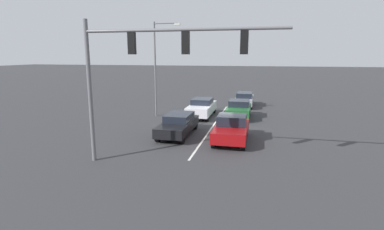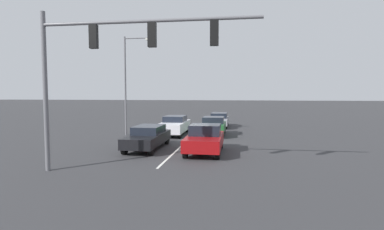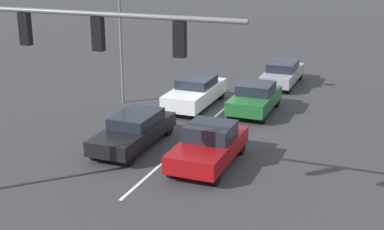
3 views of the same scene
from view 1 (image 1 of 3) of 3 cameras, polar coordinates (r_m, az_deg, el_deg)
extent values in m
plane|color=#333335|center=(24.40, 4.97, -0.74)|extent=(240.00, 240.00, 0.00)
cube|color=silver|center=(22.45, 4.24, -1.79)|extent=(0.12, 16.05, 0.01)
cube|color=black|center=(19.33, -2.69, -2.08)|extent=(1.76, 4.72, 0.59)
cube|color=black|center=(19.49, -2.47, -0.39)|extent=(1.55, 2.31, 0.46)
cube|color=red|center=(21.34, 0.59, -0.38)|extent=(0.24, 0.06, 0.12)
cube|color=red|center=(21.64, -2.59, -0.23)|extent=(0.24, 0.06, 0.12)
cylinder|color=black|center=(17.54, -1.91, -4.47)|extent=(0.22, 0.64, 0.64)
cylinder|color=black|center=(17.97, -6.54, -4.15)|extent=(0.22, 0.64, 0.64)
cylinder|color=black|center=(20.91, 0.63, -1.86)|extent=(0.22, 0.64, 0.64)
cylinder|color=black|center=(21.27, -3.31, -1.65)|extent=(0.22, 0.64, 0.64)
cube|color=maroon|center=(18.05, 7.49, -2.98)|extent=(1.91, 4.27, 0.64)
cube|color=black|center=(18.14, 7.62, -0.92)|extent=(1.68, 1.64, 0.58)
cube|color=red|center=(20.00, 10.01, -1.17)|extent=(0.24, 0.06, 0.12)
cube|color=red|center=(20.11, 6.21, -1.00)|extent=(0.24, 0.06, 0.12)
cylinder|color=black|center=(16.59, 9.77, -5.49)|extent=(0.22, 0.68, 0.68)
cylinder|color=black|center=(16.75, 4.12, -5.19)|extent=(0.22, 0.68, 0.68)
cylinder|color=black|center=(19.57, 10.32, -2.91)|extent=(0.22, 0.68, 0.68)
cylinder|color=black|center=(19.71, 5.54, -2.68)|extent=(0.22, 0.68, 0.68)
cube|color=silver|center=(25.12, 1.87, 1.24)|extent=(1.80, 4.79, 0.73)
cube|color=black|center=(25.22, 1.97, 2.65)|extent=(1.58, 2.08, 0.46)
cube|color=red|center=(27.27, 4.14, 2.41)|extent=(0.24, 0.06, 0.12)
cube|color=red|center=(27.49, 1.54, 2.51)|extent=(0.24, 0.06, 0.12)
cylinder|color=black|center=(23.29, 2.84, -0.49)|extent=(0.22, 0.64, 0.64)
cylinder|color=black|center=(23.61, -0.84, -0.32)|extent=(0.22, 0.64, 0.64)
cylinder|color=black|center=(26.82, 4.24, 1.07)|extent=(0.22, 0.64, 0.64)
cylinder|color=black|center=(27.10, 1.02, 1.20)|extent=(0.22, 0.64, 0.64)
cube|color=#1E5928|center=(24.89, 8.91, 0.92)|extent=(1.83, 4.07, 0.63)
cube|color=black|center=(24.94, 8.97, 2.26)|extent=(1.61, 1.82, 0.50)
cube|color=red|center=(26.79, 10.61, 1.95)|extent=(0.24, 0.06, 0.12)
cube|color=red|center=(26.87, 7.88, 2.06)|extent=(0.24, 0.06, 0.12)
cylinder|color=black|center=(23.48, 10.52, -0.55)|extent=(0.22, 0.66, 0.66)
cylinder|color=black|center=(23.60, 6.72, -0.38)|extent=(0.22, 0.66, 0.66)
cylinder|color=black|center=(26.33, 10.83, 0.73)|extent=(0.22, 0.66, 0.66)
cylinder|color=black|center=(26.44, 7.43, 0.87)|extent=(0.22, 0.66, 0.66)
cube|color=gray|center=(30.69, 9.94, 2.81)|extent=(1.71, 4.63, 0.60)
cube|color=black|center=(30.58, 9.97, 3.80)|extent=(1.50, 2.29, 0.48)
cube|color=red|center=(32.90, 11.22, 3.59)|extent=(0.24, 0.06, 0.12)
cube|color=red|center=(32.96, 9.14, 3.68)|extent=(0.24, 0.06, 0.12)
cylinder|color=black|center=(28.99, 11.15, 1.66)|extent=(0.22, 0.64, 0.64)
cylinder|color=black|center=(29.07, 8.30, 1.78)|extent=(0.22, 0.64, 0.64)
cylinder|color=black|center=(32.43, 11.38, 2.67)|extent=(0.22, 0.64, 0.64)
cylinder|color=black|center=(32.51, 8.83, 2.78)|extent=(0.22, 0.64, 0.64)
cylinder|color=slate|center=(14.94, -18.86, 4.03)|extent=(0.20, 0.20, 6.70)
cylinder|color=slate|center=(13.07, -2.11, 15.94)|extent=(8.95, 0.14, 0.14)
cube|color=black|center=(12.61, 9.94, 13.47)|extent=(0.32, 0.22, 0.95)
sphere|color=#4C0C0C|center=(12.79, 10.03, 14.71)|extent=(0.20, 0.20, 0.20)
sphere|color=#4C420C|center=(12.77, 9.98, 13.44)|extent=(0.20, 0.20, 0.20)
sphere|color=#19D83F|center=(12.76, 9.94, 12.16)|extent=(0.20, 0.20, 0.20)
cube|color=black|center=(12.99, -1.21, 13.57)|extent=(0.32, 0.22, 0.95)
sphere|color=#4C0C0C|center=(13.16, -1.04, 14.78)|extent=(0.20, 0.20, 0.20)
sphere|color=#4C420C|center=(13.15, -1.04, 13.54)|extent=(0.20, 0.20, 0.20)
sphere|color=#19D83F|center=(13.14, -1.03, 12.30)|extent=(0.20, 0.20, 0.20)
cube|color=black|center=(13.80, -11.39, 13.22)|extent=(0.32, 0.22, 0.95)
sphere|color=#4C0C0C|center=(13.96, -11.16, 14.38)|extent=(0.20, 0.20, 0.20)
sphere|color=#4C420C|center=(13.95, -11.11, 13.21)|extent=(0.20, 0.20, 0.20)
sphere|color=#19D83F|center=(13.94, -11.07, 12.04)|extent=(0.20, 0.20, 0.20)
cylinder|color=slate|center=(25.17, -7.02, 8.46)|extent=(0.14, 0.14, 7.73)
cylinder|color=slate|center=(24.95, -5.05, 17.02)|extent=(1.93, 0.09, 0.09)
cube|color=beige|center=(24.66, -2.82, 16.88)|extent=(0.44, 0.24, 0.16)
camera|label=2|loc=(2.06, 16.36, -49.39)|focal=28.00mm
camera|label=3|loc=(5.42, 111.79, 28.34)|focal=50.00mm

